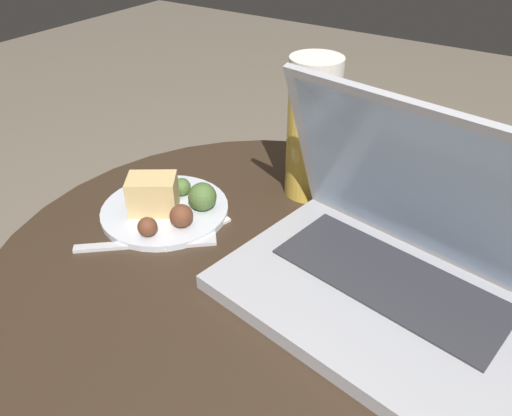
% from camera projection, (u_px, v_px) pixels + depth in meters
% --- Properties ---
extents(table, '(0.69, 0.69, 0.55)m').
position_uv_depth(table, '(267.00, 342.00, 0.68)').
color(table, '#9E9EA3').
rests_on(table, ground_plane).
extents(napkin, '(0.17, 0.14, 0.00)m').
position_uv_depth(napkin, '(169.00, 210.00, 0.70)').
color(napkin, silver).
rests_on(napkin, table).
extents(laptop, '(0.36, 0.28, 0.23)m').
position_uv_depth(laptop, '(390.00, 263.00, 0.54)').
color(laptop, '#B2B2B7').
rests_on(laptop, table).
extents(beer_glass, '(0.07, 0.07, 0.20)m').
position_uv_depth(beer_glass, '(312.00, 129.00, 0.69)').
color(beer_glass, gold).
rests_on(beer_glass, table).
extents(snack_plate, '(0.18, 0.18, 0.06)m').
position_uv_depth(snack_plate, '(167.00, 204.00, 0.69)').
color(snack_plate, silver).
rests_on(snack_plate, table).
extents(fork, '(0.15, 0.13, 0.00)m').
position_uv_depth(fork, '(157.00, 243.00, 0.64)').
color(fork, silver).
rests_on(fork, table).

